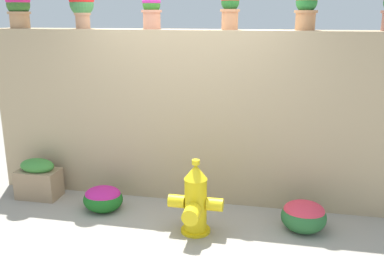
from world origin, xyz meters
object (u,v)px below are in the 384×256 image
(potted_plant_2, at_px, (152,10))
(planter_box, at_px, (39,179))
(potted_plant_0, at_px, (18,7))
(potted_plant_3, at_px, (230,8))
(flower_bush_left, at_px, (103,198))
(potted_plant_4, at_px, (306,7))
(flower_bush_right, at_px, (304,215))
(fire_hydrant, at_px, (195,202))
(potted_plant_1, at_px, (82,5))

(potted_plant_2, distance_m, planter_box, 2.54)
(potted_plant_0, height_order, potted_plant_3, potted_plant_0)
(potted_plant_0, bearing_deg, potted_plant_3, 1.25)
(potted_plant_2, height_order, flower_bush_left, potted_plant_2)
(potted_plant_4, distance_m, flower_bush_right, 2.27)
(flower_bush_left, distance_m, planter_box, 0.97)
(potted_plant_0, distance_m, planter_box, 2.16)
(fire_hydrant, bearing_deg, planter_box, 167.04)
(potted_plant_1, relative_size, potted_plant_2, 1.13)
(potted_plant_3, distance_m, flower_bush_right, 2.44)
(potted_plant_3, height_order, flower_bush_left, potted_plant_3)
(potted_plant_3, distance_m, flower_bush_left, 2.66)
(potted_plant_3, bearing_deg, planter_box, -168.10)
(potted_plant_0, xyz_separation_m, flower_bush_left, (1.26, -0.62, -2.19))
(potted_plant_1, distance_m, flower_bush_left, 2.34)
(potted_plant_0, xyz_separation_m, potted_plant_4, (3.48, 0.06, -0.01))
(potted_plant_3, height_order, potted_plant_4, potted_plant_4)
(potted_plant_0, relative_size, flower_bush_left, 0.92)
(potted_plant_4, height_order, planter_box, potted_plant_4)
(potted_plant_4, relative_size, fire_hydrant, 0.51)
(flower_bush_right, distance_m, planter_box, 3.26)
(potted_plant_4, bearing_deg, planter_box, -171.10)
(flower_bush_right, bearing_deg, potted_plant_0, 169.88)
(potted_plant_3, height_order, flower_bush_right, potted_plant_3)
(potted_plant_1, bearing_deg, fire_hydrant, -30.75)
(potted_plant_3, bearing_deg, potted_plant_1, -179.10)
(potted_plant_4, bearing_deg, potted_plant_1, -179.27)
(planter_box, bearing_deg, potted_plant_1, 41.44)
(flower_bush_left, bearing_deg, potted_plant_4, 16.97)
(potted_plant_4, xyz_separation_m, flower_bush_right, (0.09, -0.70, -2.15))
(potted_plant_2, bearing_deg, potted_plant_1, -178.26)
(potted_plant_2, distance_m, flower_bush_left, 2.30)
(potted_plant_2, xyz_separation_m, planter_box, (-1.40, -0.49, -2.06))
(potted_plant_0, relative_size, potted_plant_4, 1.03)
(fire_hydrant, xyz_separation_m, flower_bush_left, (-1.18, 0.31, -0.20))
(fire_hydrant, bearing_deg, potted_plant_3, 78.12)
(fire_hydrant, distance_m, flower_bush_left, 1.23)
(potted_plant_3, relative_size, flower_bush_left, 0.87)
(flower_bush_right, bearing_deg, flower_bush_left, 179.47)
(potted_plant_1, bearing_deg, potted_plant_3, 0.90)
(potted_plant_0, xyz_separation_m, potted_plant_2, (1.71, 0.06, -0.03))
(potted_plant_0, relative_size, potted_plant_2, 1.12)
(potted_plant_3, distance_m, potted_plant_4, 0.84)
(planter_box, bearing_deg, potted_plant_0, 125.97)
(potted_plant_1, bearing_deg, flower_bush_left, -56.90)
(potted_plant_2, distance_m, potted_plant_3, 0.93)
(potted_plant_0, height_order, planter_box, potted_plant_0)
(potted_plant_3, distance_m, fire_hydrant, 2.21)
(potted_plant_2, height_order, planter_box, potted_plant_2)
(flower_bush_right, bearing_deg, fire_hydrant, -165.92)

